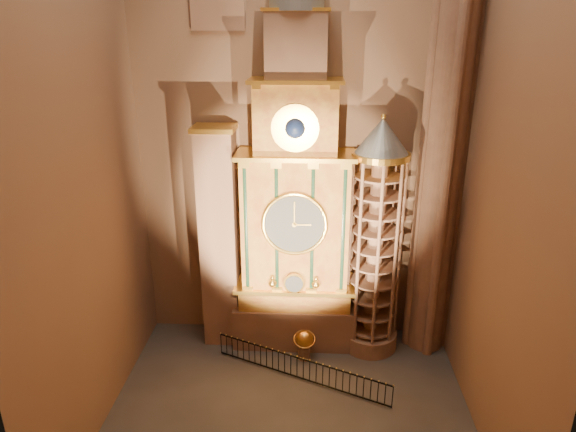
# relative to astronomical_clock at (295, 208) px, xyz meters

# --- Properties ---
(floor) EXTENTS (14.00, 14.00, 0.00)m
(floor) POSITION_rel_astronomical_clock_xyz_m (0.00, -4.96, -6.68)
(floor) COLOR #383330
(floor) RESTS_ON ground
(wall_back) EXTENTS (22.00, 0.00, 22.00)m
(wall_back) POSITION_rel_astronomical_clock_xyz_m (0.00, 1.04, 4.32)
(wall_back) COLOR #8D664B
(wall_back) RESTS_ON floor
(wall_left) EXTENTS (0.00, 22.00, 22.00)m
(wall_left) POSITION_rel_astronomical_clock_xyz_m (-7.00, -4.96, 4.32)
(wall_left) COLOR #8D664B
(wall_left) RESTS_ON floor
(wall_right) EXTENTS (0.00, 22.00, 22.00)m
(wall_right) POSITION_rel_astronomical_clock_xyz_m (7.00, -4.96, 4.32)
(wall_right) COLOR #8D664B
(wall_right) RESTS_ON floor
(astronomical_clock) EXTENTS (5.60, 2.41, 16.70)m
(astronomical_clock) POSITION_rel_astronomical_clock_xyz_m (0.00, 0.00, 0.00)
(astronomical_clock) COLOR #8C634C
(astronomical_clock) RESTS_ON floor
(portrait_tower) EXTENTS (1.80, 1.60, 10.20)m
(portrait_tower) POSITION_rel_astronomical_clock_xyz_m (-3.40, 0.02, -1.53)
(portrait_tower) COLOR #8C634C
(portrait_tower) RESTS_ON floor
(stair_turret) EXTENTS (2.50, 2.50, 10.80)m
(stair_turret) POSITION_rel_astronomical_clock_xyz_m (3.50, -0.26, -1.41)
(stair_turret) COLOR #8C634C
(stair_turret) RESTS_ON floor
(gothic_pier) EXTENTS (2.04, 2.04, 22.00)m
(gothic_pier) POSITION_rel_astronomical_clock_xyz_m (6.10, 0.04, 4.32)
(gothic_pier) COLOR #8C634C
(gothic_pier) RESTS_ON floor
(celestial_globe) EXTENTS (1.02, 0.96, 1.43)m
(celestial_globe) POSITION_rel_astronomical_clock_xyz_m (0.49, -1.48, -5.82)
(celestial_globe) COLOR #8C634C
(celestial_globe) RESTS_ON floor
(iron_railing) EXTENTS (7.29, 3.24, 1.03)m
(iron_railing) POSITION_rel_astronomical_clock_xyz_m (0.35, -2.97, -6.12)
(iron_railing) COLOR black
(iron_railing) RESTS_ON floor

